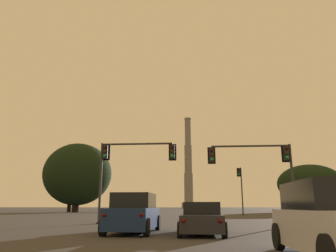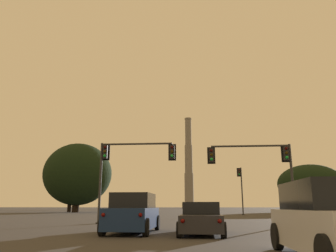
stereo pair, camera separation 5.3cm
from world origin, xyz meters
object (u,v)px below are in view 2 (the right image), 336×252
object	(u,v)px
suv_left_lane_front	(133,213)
traffic_light_overhead_left	(126,161)
smokestack	(189,172)
traffic_light_overhead_right	(262,162)
suv_right_lane_second	(334,221)
sedan_center_lane_front	(201,219)
traffic_light_far_right	(241,184)

from	to	relation	value
suv_left_lane_front	traffic_light_overhead_left	bearing A→B (deg)	105.64
suv_left_lane_front	smokestack	distance (m)	153.08
suv_left_lane_front	traffic_light_overhead_right	bearing A→B (deg)	45.33
suv_right_lane_second	traffic_light_overhead_left	size ratio (longest dim) A/B	0.83
suv_right_lane_second	smokestack	size ratio (longest dim) A/B	0.11
suv_left_lane_front	suv_right_lane_second	xyz separation A→B (m)	(6.33, -7.69, 0.00)
suv_left_lane_front	sedan_center_lane_front	size ratio (longest dim) A/B	1.04
traffic_light_overhead_left	traffic_light_overhead_right	world-z (taller)	traffic_light_overhead_left
sedan_center_lane_front	traffic_light_overhead_right	size ratio (longest dim) A/B	0.78
suv_right_lane_second	traffic_light_overhead_right	xyz separation A→B (m)	(1.53, 15.46, 3.42)
traffic_light_overhead_right	traffic_light_overhead_left	bearing A→B (deg)	-179.99
traffic_light_far_right	traffic_light_overhead_left	bearing A→B (deg)	-115.71
traffic_light_overhead_left	smokestack	bearing A→B (deg)	89.15
suv_right_lane_second	sedan_center_lane_front	bearing A→B (deg)	113.21
traffic_light_overhead_right	smokestack	size ratio (longest dim) A/B	0.13
suv_right_lane_second	smokestack	distance (m)	160.85
suv_right_lane_second	traffic_light_overhead_left	world-z (taller)	traffic_light_overhead_left
traffic_light_overhead_left	smokestack	world-z (taller)	smokestack
smokestack	suv_left_lane_front	bearing A→B (deg)	-90.02
traffic_light_far_right	suv_left_lane_front	bearing A→B (deg)	-106.67
traffic_light_overhead_left	traffic_light_far_right	size ratio (longest dim) A/B	0.88
traffic_light_far_right	traffic_light_overhead_right	xyz separation A→B (m)	(-1.72, -24.20, -0.03)
sedan_center_lane_front	traffic_light_overhead_right	xyz separation A→B (m)	(4.58, 8.24, 3.65)
traffic_light_overhead_left	suv_left_lane_front	bearing A→B (deg)	-75.01
traffic_light_far_right	traffic_light_overhead_right	bearing A→B (deg)	-94.06
smokestack	sedan_center_lane_front	bearing A→B (deg)	-88.79
suv_left_lane_front	smokestack	xyz separation A→B (m)	(0.06, 152.09, 17.41)
suv_left_lane_front	traffic_light_overhead_right	size ratio (longest dim) A/B	0.81
traffic_light_overhead_right	smokestack	bearing A→B (deg)	93.09
suv_right_lane_second	smokestack	xyz separation A→B (m)	(-6.27, 159.78, 17.41)
traffic_light_overhead_right	sedan_center_lane_front	bearing A→B (deg)	-119.09
suv_left_lane_front	sedan_center_lane_front	xyz separation A→B (m)	(3.27, -0.47, -0.23)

